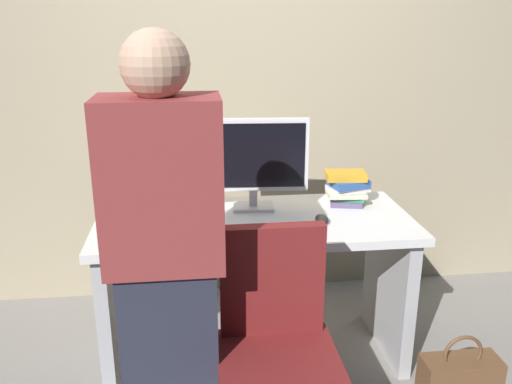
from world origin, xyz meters
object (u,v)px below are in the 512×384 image
at_px(desk, 255,262).
at_px(person_at_desk, 166,267).
at_px(mouse, 322,219).
at_px(keyboard, 260,224).
at_px(monitor, 253,159).
at_px(office_chair, 277,367).
at_px(handbag, 459,383).
at_px(book_stack, 347,188).
at_px(cup_near_keyboard, 168,220).

xyz_separation_m(desk, person_at_desk, (-0.39, -0.66, 0.32)).
relative_size(desk, mouse, 15.05).
bearing_deg(keyboard, monitor, 92.89).
xyz_separation_m(office_chair, keyboard, (0.01, 0.61, 0.33)).
bearing_deg(person_at_desk, handbag, 6.68).
height_order(person_at_desk, keyboard, person_at_desk).
bearing_deg(desk, keyboard, -82.17).
bearing_deg(monitor, handbag, -38.43).
bearing_deg(book_stack, person_at_desk, -136.99).
distance_m(monitor, handbag, 1.37).
bearing_deg(office_chair, mouse, 63.61).
xyz_separation_m(monitor, handbag, (0.83, -0.66, -0.87)).
xyz_separation_m(desk, handbag, (0.84, -0.52, -0.39)).
xyz_separation_m(desk, office_chair, (0.00, -0.70, -0.10)).
distance_m(mouse, cup_near_keyboard, 0.71).
bearing_deg(person_at_desk, keyboard, 55.06).
height_order(monitor, book_stack, monitor).
bearing_deg(keyboard, book_stack, 29.52).
height_order(person_at_desk, book_stack, person_at_desk).
bearing_deg(handbag, mouse, 141.11).
bearing_deg(mouse, book_stack, 52.64).
bearing_deg(cup_near_keyboard, book_stack, 15.31).
height_order(monitor, mouse, monitor).
distance_m(monitor, cup_near_keyboard, 0.52).
relative_size(cup_near_keyboard, book_stack, 0.40).
bearing_deg(monitor, keyboard, -89.24).
xyz_separation_m(monitor, keyboard, (0.00, -0.23, -0.25)).
xyz_separation_m(office_chair, monitor, (0.01, 0.84, 0.58)).
relative_size(monitor, mouse, 5.41).
height_order(cup_near_keyboard, handbag, cup_near_keyboard).
xyz_separation_m(office_chair, person_at_desk, (-0.39, 0.04, 0.41)).
height_order(mouse, book_stack, book_stack).
bearing_deg(office_chair, monitor, 89.46).
distance_m(person_at_desk, handbag, 1.42).
relative_size(person_at_desk, keyboard, 3.81).
distance_m(keyboard, handbag, 1.12).
height_order(desk, office_chair, office_chair).
height_order(desk, mouse, mouse).
height_order(monitor, cup_near_keyboard, monitor).
xyz_separation_m(desk, mouse, (0.31, -0.09, 0.25)).
distance_m(desk, person_at_desk, 0.83).
relative_size(person_at_desk, book_stack, 7.21).
bearing_deg(cup_near_keyboard, keyboard, -0.52).
distance_m(desk, handbag, 1.06).
relative_size(mouse, handbag, 0.26).
xyz_separation_m(desk, cup_near_keyboard, (-0.40, -0.09, 0.27)).
bearing_deg(person_at_desk, mouse, 39.75).
bearing_deg(office_chair, handbag, 12.24).
xyz_separation_m(keyboard, mouse, (0.29, 0.01, 0.01)).
height_order(person_at_desk, handbag, person_at_desk).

